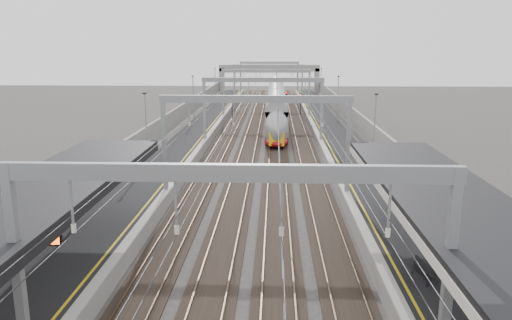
# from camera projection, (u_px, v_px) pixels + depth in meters

# --- Properties ---
(platform_left) EXTENTS (4.00, 120.00, 1.00)m
(platform_left) POSITION_uv_depth(u_px,v_px,m) (194.00, 138.00, 57.56)
(platform_left) COLOR black
(platform_left) RESTS_ON ground
(platform_right) EXTENTS (4.00, 120.00, 1.00)m
(platform_right) POSITION_uv_depth(u_px,v_px,m) (333.00, 139.00, 56.97)
(platform_right) COLOR black
(platform_right) RESTS_ON ground
(tracks) EXTENTS (11.40, 140.00, 0.20)m
(tracks) POSITION_uv_depth(u_px,v_px,m) (263.00, 142.00, 57.37)
(tracks) COLOR black
(tracks) RESTS_ON ground
(overhead_line) EXTENTS (13.00, 140.00, 6.60)m
(overhead_line) POSITION_uv_depth(u_px,v_px,m) (265.00, 85.00, 62.46)
(overhead_line) COLOR gray
(overhead_line) RESTS_ON platform_left
(canopy_right) EXTENTS (4.40, 30.00, 4.24)m
(canopy_right) POSITION_uv_depth(u_px,v_px,m) (497.00, 240.00, 15.02)
(canopy_right) COLOR black
(canopy_right) RESTS_ON platform_right
(overbridge) EXTENTS (22.00, 2.20, 6.90)m
(overbridge) POSITION_uv_depth(u_px,v_px,m) (269.00, 72.00, 109.79)
(overbridge) COLOR gray
(overbridge) RESTS_ON ground
(wall_left) EXTENTS (0.30, 120.00, 3.20)m
(wall_left) POSITION_uv_depth(u_px,v_px,m) (166.00, 128.00, 57.43)
(wall_left) COLOR gray
(wall_left) RESTS_ON ground
(wall_right) EXTENTS (0.30, 120.00, 3.20)m
(wall_right) POSITION_uv_depth(u_px,v_px,m) (362.00, 129.00, 56.61)
(wall_right) COLOR gray
(wall_right) RESTS_ON ground
(train) EXTENTS (2.60, 47.32, 4.11)m
(train) POSITION_uv_depth(u_px,v_px,m) (276.00, 107.00, 73.74)
(train) COLOR #9A0E0E
(train) RESTS_ON ground
(bench) EXTENTS (0.77, 1.66, 0.83)m
(bench) POSITION_uv_depth(u_px,v_px,m) (422.00, 269.00, 21.28)
(bench) COLOR black
(bench) RESTS_ON platform_right
(signal_green) EXTENTS (0.32, 0.32, 3.48)m
(signal_green) POSITION_uv_depth(u_px,v_px,m) (232.00, 103.00, 75.68)
(signal_green) COLOR black
(signal_green) RESTS_ON ground
(signal_red_near) EXTENTS (0.32, 0.32, 3.48)m
(signal_red_near) POSITION_uv_depth(u_px,v_px,m) (286.00, 98.00, 83.26)
(signal_red_near) COLOR black
(signal_red_near) RESTS_ON ground
(signal_red_far) EXTENTS (0.32, 0.32, 3.48)m
(signal_red_far) POSITION_uv_depth(u_px,v_px,m) (300.00, 100.00, 80.06)
(signal_red_far) COLOR black
(signal_red_far) RESTS_ON ground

